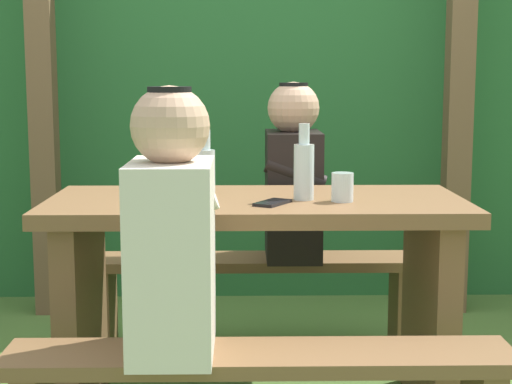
% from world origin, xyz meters
% --- Properties ---
extents(hedge_backdrop, '(6.40, 0.74, 2.30)m').
position_xyz_m(hedge_backdrop, '(0.00, 1.84, 1.15)').
color(hedge_backdrop, '#27632E').
rests_on(hedge_backdrop, ground_plane).
extents(pergola_post_left, '(0.12, 0.12, 2.19)m').
position_xyz_m(pergola_post_left, '(-1.00, 1.20, 1.09)').
color(pergola_post_left, brown).
rests_on(pergola_post_left, ground_plane).
extents(pergola_post_right, '(0.12, 0.12, 2.19)m').
position_xyz_m(pergola_post_right, '(1.00, 1.20, 1.09)').
color(pergola_post_right, brown).
rests_on(pergola_post_right, ground_plane).
extents(picnic_table, '(1.40, 0.64, 0.75)m').
position_xyz_m(picnic_table, '(0.00, 0.00, 0.51)').
color(picnic_table, brown).
rests_on(picnic_table, ground_plane).
extents(bench_far, '(1.40, 0.24, 0.42)m').
position_xyz_m(bench_far, '(0.00, 0.57, 0.30)').
color(bench_far, brown).
rests_on(bench_far, ground_plane).
extents(person_white_shirt, '(0.25, 0.35, 0.72)m').
position_xyz_m(person_white_shirt, '(-0.24, -0.57, 0.75)').
color(person_white_shirt, silver).
rests_on(person_white_shirt, bench_near).
extents(person_black_coat, '(0.25, 0.35, 0.72)m').
position_xyz_m(person_black_coat, '(0.16, 0.57, 0.75)').
color(person_black_coat, black).
rests_on(person_black_coat, bench_far).
extents(drinking_glass, '(0.07, 0.07, 0.10)m').
position_xyz_m(drinking_glass, '(0.28, -0.08, 0.80)').
color(drinking_glass, silver).
rests_on(drinking_glass, picnic_table).
extents(bottle_left, '(0.07, 0.07, 0.23)m').
position_xyz_m(bottle_left, '(-0.17, 0.05, 0.85)').
color(bottle_left, silver).
rests_on(bottle_left, picnic_table).
extents(bottle_right, '(0.07, 0.07, 0.25)m').
position_xyz_m(bottle_right, '(0.16, -0.03, 0.86)').
color(bottle_right, silver).
rests_on(bottle_right, picnic_table).
extents(cell_phone, '(0.13, 0.16, 0.01)m').
position_xyz_m(cell_phone, '(0.05, -0.13, 0.76)').
color(cell_phone, black).
rests_on(cell_phone, picnic_table).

